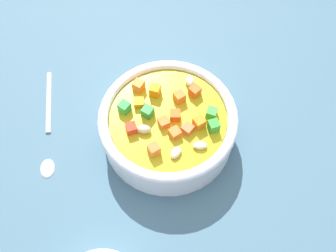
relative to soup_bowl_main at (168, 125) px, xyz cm
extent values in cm
cube|color=#42667A|center=(0.00, 0.00, -4.33)|extent=(140.00, 140.00, 2.00)
cylinder|color=white|center=(0.00, 0.00, -0.84)|extent=(19.37, 19.37, 4.98)
torus|color=white|center=(0.00, 0.00, 2.10)|extent=(19.70, 19.70, 1.49)
cylinder|color=gold|center=(0.00, 0.00, 1.85)|extent=(16.56, 16.56, 0.40)
ellipsoid|color=beige|center=(1.94, 5.90, 2.46)|extent=(2.04, 2.32, 0.81)
cube|color=red|center=(4.14, -3.46, 2.70)|extent=(1.97, 1.97, 1.30)
cube|color=orange|center=(-2.67, -3.56, 2.87)|extent=(1.64, 1.64, 1.63)
cube|color=#278D35|center=(0.88, -2.75, 2.81)|extent=(1.46, 1.46, 1.51)
cube|color=orange|center=(-3.42, -0.15, 2.81)|extent=(1.91, 1.91, 1.52)
cube|color=green|center=(-1.40, 6.30, 2.87)|extent=(1.97, 1.97, 1.63)
ellipsoid|color=beige|center=(3.43, -1.90, 2.62)|extent=(1.94, 2.30, 1.14)
ellipsoid|color=beige|center=(-6.72, 0.10, 2.55)|extent=(2.32, 2.07, 1.00)
ellipsoid|color=beige|center=(4.40, 3.54, 2.45)|extent=(2.02, 1.35, 0.80)
cube|color=#D85B1D|center=(-5.35, 1.49, 2.79)|extent=(1.74, 1.74, 1.46)
cube|color=orange|center=(-2.27, -6.03, 2.87)|extent=(1.43, 1.43, 1.63)
cube|color=#EB5918|center=(-0.50, 0.84, 2.69)|extent=(1.89, 1.89, 1.28)
cube|color=orange|center=(-0.35, -4.66, 2.55)|extent=(1.92, 1.92, 0.99)
cube|color=orange|center=(5.51, 0.84, 2.85)|extent=(1.92, 1.92, 1.60)
cube|color=green|center=(-3.26, 5.15, 2.70)|extent=(1.61, 1.61, 1.28)
cube|color=green|center=(1.77, -5.97, 2.84)|extent=(1.57, 1.57, 1.57)
cube|color=orange|center=(-0.94, 4.32, 2.85)|extent=(1.91, 1.91, 1.58)
cube|color=orange|center=(1.92, 2.09, 2.63)|extent=(1.90, 1.90, 1.15)
cube|color=#D96330|center=(0.53, 3.32, 2.60)|extent=(1.64, 1.64, 1.09)
cube|color=orange|center=(1.20, -0.45, 2.62)|extent=(1.95, 1.95, 1.13)
cylinder|color=silver|center=(3.68, -19.45, -2.91)|extent=(9.60, 7.11, 0.85)
ellipsoid|color=silver|center=(13.04, -12.85, -2.90)|extent=(3.71, 3.49, 0.87)
camera|label=1|loc=(25.30, 13.54, 51.85)|focal=43.95mm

